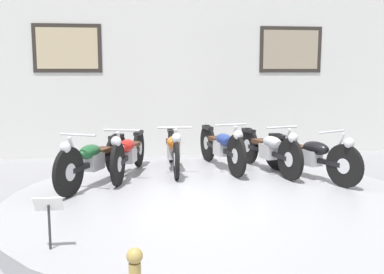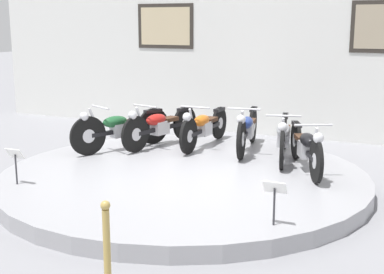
{
  "view_description": "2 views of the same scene",
  "coord_description": "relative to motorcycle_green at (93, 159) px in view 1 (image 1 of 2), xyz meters",
  "views": [
    {
      "loc": [
        -1.02,
        -5.65,
        1.86
      ],
      "look_at": [
        -0.27,
        0.29,
        0.98
      ],
      "focal_mm": 42.0,
      "sensor_mm": 36.0,
      "label": 1
    },
    {
      "loc": [
        3.34,
        -6.97,
        2.4
      ],
      "look_at": [
        -0.02,
        0.33,
        0.68
      ],
      "focal_mm": 50.0,
      "sensor_mm": 36.0,
      "label": 2
    }
  ],
  "objects": [
    {
      "name": "motorcycle_blue",
      "position": [
        2.05,
        0.86,
        0.0
      ],
      "size": [
        0.55,
        2.0,
        0.81
      ],
      "color": "black",
      "rests_on": "display_platform"
    },
    {
      "name": "back_wall",
      "position": [
        1.64,
        3.33,
        1.51
      ],
      "size": [
        14.0,
        0.22,
        4.23
      ],
      "color": "silver",
      "rests_on": "ground_plane"
    },
    {
      "name": "motorcycle_orange",
      "position": [
        1.23,
        0.85,
        -0.02
      ],
      "size": [
        0.54,
        1.96,
        0.78
      ],
      "color": "black",
      "rests_on": "display_platform"
    },
    {
      "name": "motorcycle_black",
      "position": [
        3.27,
        -0.0,
        -0.02
      ],
      "size": [
        0.91,
        1.8,
        0.79
      ],
      "color": "black",
      "rests_on": "display_platform"
    },
    {
      "name": "display_platform",
      "position": [
        1.64,
        -0.84,
        -0.5
      ],
      "size": [
        5.47,
        5.47,
        0.21
      ],
      "primitive_type": "cylinder",
      "color": "#99999E",
      "rests_on": "ground_plane"
    },
    {
      "name": "motorcycle_red",
      "position": [
        0.49,
        0.55,
        -0.01
      ],
      "size": [
        0.62,
        1.94,
        0.79
      ],
      "color": "black",
      "rests_on": "display_platform"
    },
    {
      "name": "motorcycle_green",
      "position": [
        0.0,
        0.0,
        0.0
      ],
      "size": [
        0.91,
        1.85,
        0.81
      ],
      "color": "black",
      "rests_on": "display_platform"
    },
    {
      "name": "motorcycle_silver",
      "position": [
        2.78,
        0.55,
        -0.01
      ],
      "size": [
        0.62,
        1.95,
        0.8
      ],
      "color": "black",
      "rests_on": "display_platform"
    },
    {
      "name": "ground_plane",
      "position": [
        1.64,
        -0.84,
        -0.61
      ],
      "size": [
        60.0,
        60.0,
        0.0
      ],
      "primitive_type": "plane",
      "color": "gray"
    },
    {
      "name": "info_placard_front_left",
      "position": [
        -0.2,
        -2.37,
        -0.03
      ],
      "size": [
        0.26,
        0.11,
        0.51
      ],
      "color": "#333338",
      "rests_on": "display_platform"
    }
  ]
}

